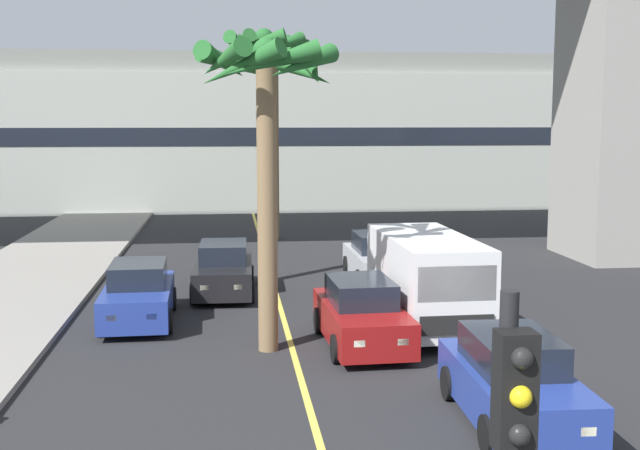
{
  "coord_description": "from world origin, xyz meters",
  "views": [
    {
      "loc": [
        -1.44,
        1.48,
        5.26
      ],
      "look_at": [
        0.0,
        14.0,
        3.62
      ],
      "focal_mm": 45.45,
      "sensor_mm": 36.0,
      "label": 1
    }
  ],
  "objects_px": {
    "palm_tree_near_median": "(273,82)",
    "car_queue_fourth": "(362,315)",
    "car_queue_fifth": "(513,382)",
    "palm_tree_far_median": "(265,84)",
    "car_queue_third": "(224,271)",
    "car_queue_front": "(378,259)",
    "palm_tree_mid_median": "(266,103)",
    "delivery_van": "(426,278)",
    "car_queue_second": "(138,295)"
  },
  "relations": [
    {
      "from": "delivery_van",
      "to": "palm_tree_mid_median",
      "type": "bearing_deg",
      "value": -159.14
    },
    {
      "from": "car_queue_third",
      "to": "car_queue_second",
      "type": "bearing_deg",
      "value": -124.18
    },
    {
      "from": "car_queue_front",
      "to": "palm_tree_far_median",
      "type": "xyz_separation_m",
      "value": [
        -3.63,
        0.32,
        5.68
      ]
    },
    {
      "from": "car_queue_fourth",
      "to": "palm_tree_near_median",
      "type": "distance_m",
      "value": 18.55
    },
    {
      "from": "palm_tree_near_median",
      "to": "palm_tree_far_median",
      "type": "distance_m",
      "value": 9.68
    },
    {
      "from": "car_queue_second",
      "to": "car_queue_third",
      "type": "xyz_separation_m",
      "value": [
        2.2,
        3.24,
        0.0
      ]
    },
    {
      "from": "car_queue_second",
      "to": "car_queue_fourth",
      "type": "relative_size",
      "value": 1.0
    },
    {
      "from": "car_queue_fourth",
      "to": "palm_tree_far_median",
      "type": "bearing_deg",
      "value": 103.2
    },
    {
      "from": "car_queue_third",
      "to": "delivery_van",
      "type": "xyz_separation_m",
      "value": [
        5.12,
        -4.67,
        0.57
      ]
    },
    {
      "from": "palm_tree_near_median",
      "to": "car_queue_fourth",
      "type": "bearing_deg",
      "value": -86.7
    },
    {
      "from": "car_queue_second",
      "to": "car_queue_fifth",
      "type": "height_order",
      "value": "same"
    },
    {
      "from": "delivery_van",
      "to": "palm_tree_near_median",
      "type": "distance_m",
      "value": 17.25
    },
    {
      "from": "delivery_van",
      "to": "palm_tree_near_median",
      "type": "bearing_deg",
      "value": 100.22
    },
    {
      "from": "car_queue_front",
      "to": "palm_tree_far_median",
      "type": "height_order",
      "value": "palm_tree_far_median"
    },
    {
      "from": "car_queue_fourth",
      "to": "delivery_van",
      "type": "height_order",
      "value": "delivery_van"
    },
    {
      "from": "palm_tree_far_median",
      "to": "delivery_van",
      "type": "bearing_deg",
      "value": -59.89
    },
    {
      "from": "delivery_van",
      "to": "car_queue_fourth",
      "type": "bearing_deg",
      "value": -143.32
    },
    {
      "from": "car_queue_fifth",
      "to": "palm_tree_far_median",
      "type": "bearing_deg",
      "value": 105.76
    },
    {
      "from": "car_queue_fifth",
      "to": "palm_tree_far_median",
      "type": "xyz_separation_m",
      "value": [
        -3.66,
        12.96,
        5.68
      ]
    },
    {
      "from": "car_queue_fifth",
      "to": "palm_tree_near_median",
      "type": "relative_size",
      "value": 0.47
    },
    {
      "from": "car_queue_third",
      "to": "palm_tree_far_median",
      "type": "xyz_separation_m",
      "value": [
        1.39,
        1.76,
        5.68
      ]
    },
    {
      "from": "car_queue_fourth",
      "to": "palm_tree_near_median",
      "type": "height_order",
      "value": "palm_tree_near_median"
    },
    {
      "from": "car_queue_front",
      "to": "car_queue_third",
      "type": "distance_m",
      "value": 5.22
    },
    {
      "from": "car_queue_fourth",
      "to": "car_queue_fifth",
      "type": "bearing_deg",
      "value": -70.46
    },
    {
      "from": "car_queue_third",
      "to": "palm_tree_far_median",
      "type": "relative_size",
      "value": 0.51
    },
    {
      "from": "car_queue_second",
      "to": "car_queue_fourth",
      "type": "height_order",
      "value": "same"
    },
    {
      "from": "car_queue_front",
      "to": "delivery_van",
      "type": "bearing_deg",
      "value": -89.11
    },
    {
      "from": "delivery_van",
      "to": "car_queue_third",
      "type": "bearing_deg",
      "value": 137.64
    },
    {
      "from": "car_queue_front",
      "to": "car_queue_third",
      "type": "bearing_deg",
      "value": -164.07
    },
    {
      "from": "car_queue_third",
      "to": "car_queue_fifth",
      "type": "relative_size",
      "value": 1.0
    },
    {
      "from": "delivery_van",
      "to": "palm_tree_mid_median",
      "type": "height_order",
      "value": "palm_tree_mid_median"
    },
    {
      "from": "car_queue_front",
      "to": "palm_tree_mid_median",
      "type": "relative_size",
      "value": 0.58
    },
    {
      "from": "delivery_van",
      "to": "car_queue_fifth",
      "type": "bearing_deg",
      "value": -90.6
    },
    {
      "from": "car_queue_second",
      "to": "car_queue_fourth",
      "type": "distance_m",
      "value": 6.12
    },
    {
      "from": "car_queue_fourth",
      "to": "palm_tree_far_median",
      "type": "distance_m",
      "value": 9.84
    },
    {
      "from": "car_queue_second",
      "to": "delivery_van",
      "type": "bearing_deg",
      "value": -11.05
    },
    {
      "from": "car_queue_third",
      "to": "palm_tree_mid_median",
      "type": "height_order",
      "value": "palm_tree_mid_median"
    },
    {
      "from": "palm_tree_far_median",
      "to": "palm_tree_mid_median",
      "type": "bearing_deg",
      "value": -92.66
    },
    {
      "from": "car_queue_fifth",
      "to": "palm_tree_mid_median",
      "type": "distance_m",
      "value": 8.07
    },
    {
      "from": "palm_tree_near_median",
      "to": "car_queue_third",
      "type": "bearing_deg",
      "value": -101.05
    },
    {
      "from": "car_queue_second",
      "to": "car_queue_fifth",
      "type": "bearing_deg",
      "value": -47.69
    },
    {
      "from": "car_queue_front",
      "to": "car_queue_fifth",
      "type": "height_order",
      "value": "same"
    },
    {
      "from": "car_queue_third",
      "to": "car_queue_fourth",
      "type": "height_order",
      "value": "same"
    },
    {
      "from": "car_queue_third",
      "to": "palm_tree_mid_median",
      "type": "bearing_deg",
      "value": -80.68
    },
    {
      "from": "car_queue_fifth",
      "to": "palm_tree_near_median",
      "type": "distance_m",
      "value": 23.59
    },
    {
      "from": "car_queue_second",
      "to": "car_queue_third",
      "type": "relative_size",
      "value": 1.0
    },
    {
      "from": "car_queue_third",
      "to": "palm_tree_near_median",
      "type": "bearing_deg",
      "value": 78.95
    },
    {
      "from": "car_queue_front",
      "to": "car_queue_fourth",
      "type": "distance_m",
      "value": 7.72
    },
    {
      "from": "car_queue_front",
      "to": "palm_tree_far_median",
      "type": "bearing_deg",
      "value": 174.91
    },
    {
      "from": "car_queue_fifth",
      "to": "car_queue_second",
      "type": "bearing_deg",
      "value": 132.31
    }
  ]
}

